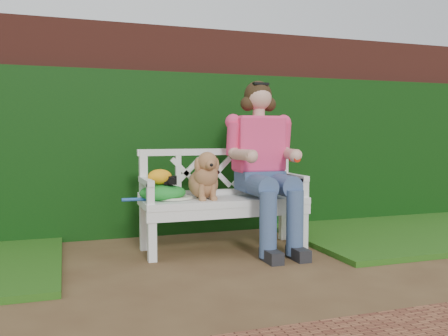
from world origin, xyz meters
name	(u,v)px	position (x,y,z in m)	size (l,w,h in m)	color
ground	(220,278)	(0.00, 0.00, 0.00)	(60.00, 60.00, 0.00)	#4F3520
brick_wall	(166,130)	(0.00, 1.90, 1.10)	(10.00, 0.30, 2.20)	maroon
ivy_hedge	(170,154)	(0.00, 1.68, 0.85)	(10.00, 0.18, 1.70)	#0F3609
grass_right	(405,230)	(2.40, 0.90, 0.03)	(2.60, 2.00, 0.05)	#224812
garden_bench	(224,223)	(0.31, 0.82, 0.24)	(1.58, 0.60, 0.48)	white
seated_woman	(261,162)	(0.67, 0.80, 0.80)	(0.68, 0.90, 1.60)	#D94B74
dog	(204,175)	(0.12, 0.80, 0.69)	(0.29, 0.39, 0.43)	olive
tennis_racket	(170,198)	(-0.18, 0.83, 0.50)	(0.65, 0.27, 0.03)	white
green_bag	(163,192)	(-0.25, 0.83, 0.55)	(0.41, 0.32, 0.14)	#127425
camera_item	(170,180)	(-0.19, 0.80, 0.66)	(0.11, 0.08, 0.07)	black
baseball_glove	(160,177)	(-0.28, 0.82, 0.69)	(0.21, 0.16, 0.13)	orange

